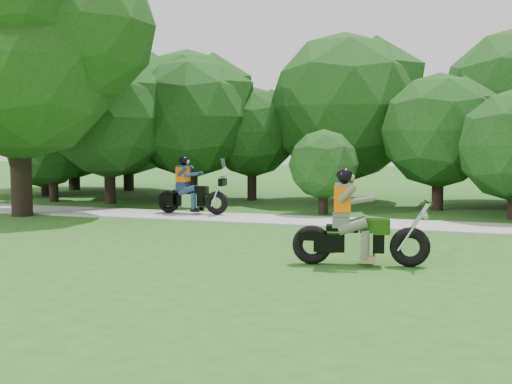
# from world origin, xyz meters

# --- Properties ---
(ground) EXTENTS (100.00, 100.00, 0.00)m
(ground) POSITION_xyz_m (0.00, 0.00, 0.00)
(ground) COLOR #254E16
(ground) RESTS_ON ground
(walkway) EXTENTS (60.00, 2.20, 0.06)m
(walkway) POSITION_xyz_m (0.00, 8.00, 0.03)
(walkway) COLOR #989893
(walkway) RESTS_ON ground
(tree_line) EXTENTS (39.92, 11.53, 7.67)m
(tree_line) POSITION_xyz_m (0.85, 14.67, 3.57)
(tree_line) COLOR black
(tree_line) RESTS_ON ground
(big_tree_west) EXTENTS (8.64, 6.56, 9.96)m
(big_tree_west) POSITION_xyz_m (-10.54, 6.85, 5.76)
(big_tree_west) COLOR black
(big_tree_west) RESTS_ON ground
(chopper_motorcycle) EXTENTS (2.74, 0.95, 1.97)m
(chopper_motorcycle) POSITION_xyz_m (1.34, 1.71, 0.73)
(chopper_motorcycle) COLOR black
(chopper_motorcycle) RESTS_ON ground
(touring_motorcycle) EXTENTS (2.51, 0.72, 1.91)m
(touring_motorcycle) POSITION_xyz_m (-5.36, 8.38, 0.75)
(touring_motorcycle) COLOR black
(touring_motorcycle) RESTS_ON walkway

